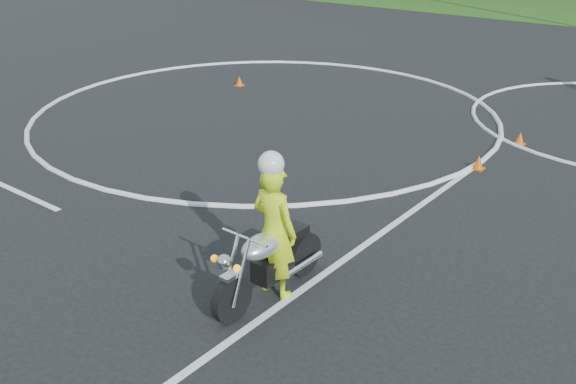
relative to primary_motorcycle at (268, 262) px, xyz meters
The scene contains 6 objects.
ground 6.91m from the primary_motorcycle, 146.36° to the left, with size 120.00×120.00×0.00m, color black.
grass_strip 31.35m from the primary_motorcycle, 100.54° to the left, with size 120.00×10.00×0.02m, color #1E4714.
course_markings 8.93m from the primary_motorcycle, 113.56° to the left, with size 19.05×19.05×0.12m.
primary_motorcycle is the anchor object (origin of this frame).
rider_primary_grp 0.49m from the primary_motorcycle, 91.29° to the left, with size 0.71×0.47×2.12m.
traffic_cones 8.75m from the primary_motorcycle, 83.14° to the left, with size 15.29×5.06×0.30m.
Camera 1 is at (10.62, -9.61, 4.94)m, focal length 40.00 mm.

